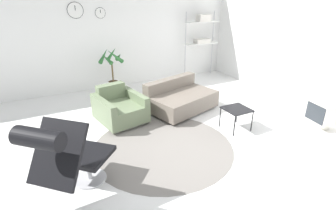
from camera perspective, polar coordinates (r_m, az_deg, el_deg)
name	(u,v)px	position (r m, az deg, el deg)	size (l,w,h in m)	color
ground_plane	(169,141)	(4.57, 0.25, -7.81)	(12.00, 12.00, 0.00)	white
wall_back	(110,33)	(7.07, -12.44, 14.98)	(12.00, 0.09, 2.80)	white
wall_right	(317,43)	(6.35, 29.68, 11.62)	(0.06, 12.00, 2.80)	white
round_rug	(163,147)	(4.40, -1.14, -9.11)	(2.32, 2.32, 0.01)	slate
lounge_chair	(65,152)	(3.26, -21.53, -9.44)	(1.15, 1.17, 1.15)	#BCBCC1
armchair_red	(120,109)	(5.22, -10.51, -0.87)	(0.96, 1.05, 0.68)	silver
couch_low	(180,99)	(5.66, 2.68, 1.26)	(1.60, 1.28, 0.64)	black
side_table	(237,111)	(4.96, 14.74, -1.19)	(0.45, 0.45, 0.41)	black
crt_television	(323,113)	(5.70, 30.72, -1.56)	(0.48, 0.53, 0.51)	beige
potted_plant	(113,72)	(6.74, -11.98, 7.12)	(0.61, 0.62, 1.16)	silver
shelf_unit	(202,30)	(7.86, 7.51, 15.79)	(1.01, 0.28, 1.88)	#BCBCC1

